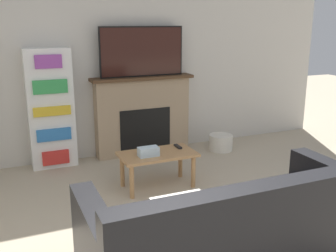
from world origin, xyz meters
The scene contains 9 objects.
wall_back centered at (0.00, 3.77, 1.35)m, with size 6.38×0.06×2.70m.
fireplace centered at (0.20, 3.63, 0.55)m, with size 1.41×0.28×1.09m.
tv centered at (0.20, 3.61, 1.42)m, with size 1.16×0.03×0.66m.
couch centered at (-0.13, 0.75, 0.30)m, with size 2.15×0.99×0.87m.
coffee_table centered at (-0.05, 2.44, 0.34)m, with size 0.84×0.46×0.40m.
tissue_box centered at (-0.18, 2.39, 0.45)m, with size 0.22×0.12×0.10m.
remote_control centered at (0.23, 2.53, 0.41)m, with size 0.04×0.15×0.02m.
bookshelf centered at (-1.03, 3.60, 0.75)m, with size 0.56×0.29×1.50m.
storage_basket centered at (1.27, 3.29, 0.11)m, with size 0.34×0.34×0.23m.
Camera 1 is at (-1.58, -1.38, 1.82)m, focal length 42.00 mm.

